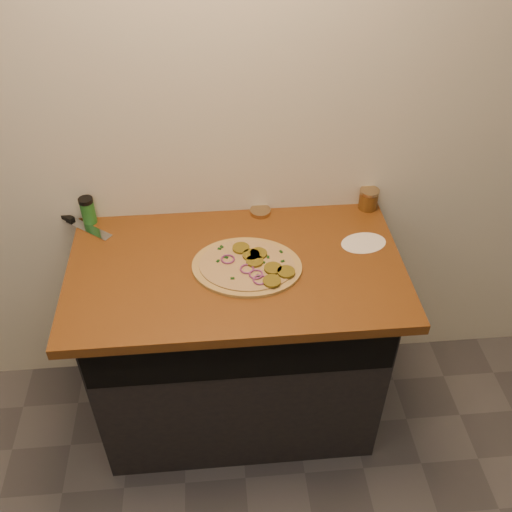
{
  "coord_description": "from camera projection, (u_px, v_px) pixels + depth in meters",
  "views": [
    {
      "loc": [
        -0.06,
        -0.11,
        2.25
      ],
      "look_at": [
        0.07,
        1.4,
        0.95
      ],
      "focal_mm": 40.0,
      "sensor_mm": 36.0,
      "label": 1
    }
  ],
  "objects": [
    {
      "name": "salsa_jar",
      "position": [
        369.0,
        199.0,
        2.27
      ],
      "size": [
        0.08,
        0.08,
        0.09
      ],
      "color": "maroon",
      "rests_on": "countertop"
    },
    {
      "name": "pizza",
      "position": [
        248.0,
        266.0,
        2.01
      ],
      "size": [
        0.44,
        0.44,
        0.03
      ],
      "color": "tan",
      "rests_on": "countertop"
    },
    {
      "name": "mason_jar_lid",
      "position": [
        260.0,
        211.0,
        2.26
      ],
      "size": [
        0.08,
        0.08,
        0.02
      ],
      "primitive_type": "cylinder",
      "rotation": [
        0.0,
        0.0,
        -0.0
      ],
      "color": "tan",
      "rests_on": "countertop"
    },
    {
      "name": "flour_spill",
      "position": [
        364.0,
        243.0,
        2.13
      ],
      "size": [
        0.2,
        0.2,
        0.0
      ],
      "primitive_type": "cylinder",
      "rotation": [
        0.0,
        0.0,
        0.19
      ],
      "color": "white",
      "rests_on": "countertop"
    },
    {
      "name": "cabinet",
      "position": [
        238.0,
        345.0,
        2.36
      ],
      "size": [
        1.1,
        0.6,
        0.86
      ],
      "primitive_type": "cube",
      "color": "black",
      "rests_on": "ground"
    },
    {
      "name": "chefs_knife",
      "position": [
        75.0,
        222.0,
        2.22
      ],
      "size": [
        0.26,
        0.22,
        0.02
      ],
      "color": "#B7BAC1",
      "rests_on": "countertop"
    },
    {
      "name": "countertop",
      "position": [
        236.0,
        269.0,
        2.05
      ],
      "size": [
        1.2,
        0.7,
        0.04
      ],
      "primitive_type": "cube",
      "color": "brown",
      "rests_on": "cabinet"
    },
    {
      "name": "spice_shaker",
      "position": [
        88.0,
        210.0,
        2.19
      ],
      "size": [
        0.06,
        0.06,
        0.11
      ],
      "color": "#206723",
      "rests_on": "countertop"
    }
  ]
}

